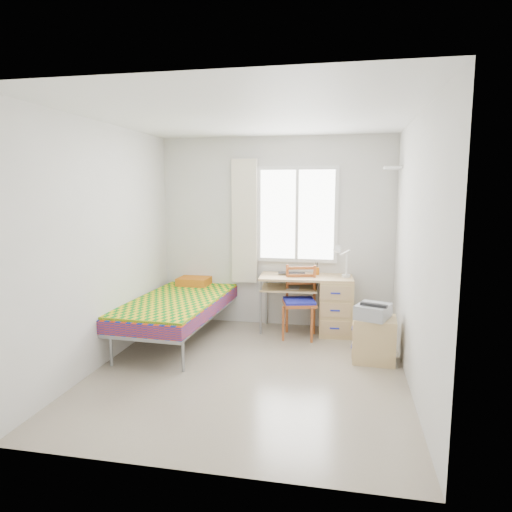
{
  "coord_description": "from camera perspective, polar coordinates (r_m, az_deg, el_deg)",
  "views": [
    {
      "loc": [
        0.96,
        -4.46,
        1.91
      ],
      "look_at": [
        -0.04,
        0.55,
        1.15
      ],
      "focal_mm": 32.0,
      "sensor_mm": 36.0,
      "label": 1
    }
  ],
  "objects": [
    {
      "name": "wall_back",
      "position": [
        6.31,
        2.43,
        2.95
      ],
      "size": [
        3.2,
        0.0,
        3.2
      ],
      "primitive_type": "plane",
      "rotation": [
        1.57,
        0.0,
        0.0
      ],
      "color": "silver",
      "rests_on": "ground"
    },
    {
      "name": "book",
      "position": [
        6.09,
        3.9,
        -4.03
      ],
      "size": [
        0.17,
        0.23,
        0.02
      ],
      "primitive_type": "imported",
      "rotation": [
        0.0,
        0.0,
        0.04
      ],
      "color": "gray",
      "rests_on": "desk"
    },
    {
      "name": "laptop",
      "position": [
        6.09,
        4.47,
        -2.29
      ],
      "size": [
        0.38,
        0.27,
        0.03
      ],
      "primitive_type": "imported",
      "rotation": [
        0.0,
        0.0,
        0.12
      ],
      "color": "black",
      "rests_on": "desk"
    },
    {
      "name": "chair",
      "position": [
        5.91,
        5.54,
        -5.14
      ],
      "size": [
        0.48,
        0.48,
        0.92
      ],
      "rotation": [
        0.0,
        0.0,
        0.25
      ],
      "color": "#AC4521",
      "rests_on": "floor"
    },
    {
      "name": "window",
      "position": [
        6.23,
        5.15,
        5.16
      ],
      "size": [
        1.1,
        0.04,
        1.3
      ],
      "color": "white",
      "rests_on": "wall_back"
    },
    {
      "name": "pen_cup",
      "position": [
        6.17,
        7.56,
        -1.88
      ],
      "size": [
        0.09,
        0.09,
        0.1
      ],
      "primitive_type": "cylinder",
      "rotation": [
        0.0,
        0.0,
        -0.12
      ],
      "color": "#DA5C18",
      "rests_on": "desk"
    },
    {
      "name": "curtain",
      "position": [
        6.3,
        -1.44,
        4.32
      ],
      "size": [
        0.35,
        0.05,
        1.7
      ],
      "primitive_type": "cube",
      "color": "#F3ECC9",
      "rests_on": "wall_back"
    },
    {
      "name": "bed",
      "position": [
        5.92,
        -9.44,
        -5.87
      ],
      "size": [
        1.09,
        2.19,
        0.93
      ],
      "rotation": [
        0.0,
        0.0,
        -0.05
      ],
      "color": "gray",
      "rests_on": "floor"
    },
    {
      "name": "cabinet",
      "position": [
        5.3,
        14.55,
        -10.03
      ],
      "size": [
        0.48,
        0.43,
        0.5
      ],
      "rotation": [
        0.0,
        0.0,
        -0.06
      ],
      "color": "tan",
      "rests_on": "floor"
    },
    {
      "name": "floating_shelf",
      "position": [
        5.89,
        16.68,
        10.5
      ],
      "size": [
        0.2,
        0.32,
        0.03
      ],
      "primitive_type": "cube",
      "color": "white",
      "rests_on": "wall_right"
    },
    {
      "name": "ceiling",
      "position": [
        4.61,
        -0.94,
        17.13
      ],
      "size": [
        3.5,
        3.5,
        0.0
      ],
      "primitive_type": "plane",
      "rotation": [
        3.14,
        0.0,
        0.0
      ],
      "color": "white",
      "rests_on": "wall_back"
    },
    {
      "name": "wall_left",
      "position": [
        5.17,
        -18.51,
        1.31
      ],
      "size": [
        0.0,
        3.5,
        3.5
      ],
      "primitive_type": "plane",
      "rotation": [
        1.57,
        0.0,
        1.57
      ],
      "color": "silver",
      "rests_on": "ground"
    },
    {
      "name": "desk",
      "position": [
        6.12,
        9.24,
        -5.78
      ],
      "size": [
        1.25,
        0.64,
        0.76
      ],
      "rotation": [
        0.0,
        0.0,
        0.07
      ],
      "color": "tan",
      "rests_on": "floor"
    },
    {
      "name": "floor",
      "position": [
        4.94,
        -0.87,
        -14.22
      ],
      "size": [
        3.5,
        3.5,
        0.0
      ],
      "primitive_type": "plane",
      "color": "#BCAD93",
      "rests_on": "ground"
    },
    {
      "name": "wall_right",
      "position": [
        4.54,
        19.24,
        0.33
      ],
      "size": [
        0.0,
        3.5,
        3.5
      ],
      "primitive_type": "plane",
      "rotation": [
        1.57,
        0.0,
        -1.57
      ],
      "color": "silver",
      "rests_on": "ground"
    },
    {
      "name": "printer",
      "position": [
        5.18,
        14.43,
        -6.66
      ],
      "size": [
        0.43,
        0.46,
        0.16
      ],
      "rotation": [
        0.0,
        0.0,
        -0.37
      ],
      "color": "gray",
      "rests_on": "cabinet"
    },
    {
      "name": "task_lamp",
      "position": [
        5.91,
        10.65,
        -0.19
      ],
      "size": [
        0.23,
        0.33,
        0.44
      ],
      "rotation": [
        0.0,
        0.0,
        -0.14
      ],
      "color": "white",
      "rests_on": "desk"
    }
  ]
}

